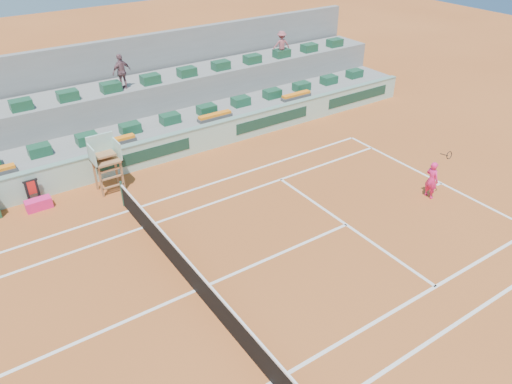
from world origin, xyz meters
TOP-DOWN VIEW (x-y plane):
  - ground at (0.00, 0.00)m, footprint 90.00×90.00m
  - seating_tier_lower at (0.00, 10.70)m, footprint 36.00×4.00m
  - seating_tier_upper at (0.00, 12.30)m, footprint 36.00×2.40m
  - stadium_back_wall at (0.00, 13.90)m, footprint 36.00×0.40m
  - player_bag at (-2.84, 7.59)m, footprint 0.98×0.43m
  - spectator_mid at (2.63, 11.73)m, footprint 1.04×0.62m
  - spectator_right at (11.91, 11.62)m, footprint 1.08×0.82m
  - court_lines at (0.00, 0.00)m, footprint 23.89×11.09m
  - tennis_net at (0.00, 0.00)m, footprint 0.10×11.97m
  - advertising_hoarding at (0.02, 8.50)m, footprint 36.00×0.34m
  - umpire_chair at (0.00, 7.50)m, footprint 1.10×0.90m
  - seat_row_lower at (0.00, 9.80)m, footprint 32.90×0.60m
  - seat_row_upper at (0.00, 11.70)m, footprint 32.90×0.60m
  - flower_planters at (-1.50, 9.00)m, footprint 26.80×0.36m
  - towel_rack at (-2.86, 8.17)m, footprint 0.56×0.09m
  - tennis_player at (10.56, -0.41)m, footprint 0.40×0.86m

SIDE VIEW (x-z plane):
  - ground at x=0.00m, z-range 0.00..0.00m
  - court_lines at x=0.00m, z-range 0.00..0.01m
  - player_bag at x=-2.84m, z-range 0.00..0.43m
  - tennis_net at x=0.00m, z-range -0.02..1.08m
  - seating_tier_lower at x=0.00m, z-range 0.00..1.20m
  - towel_rack at x=-2.86m, z-range 0.09..1.12m
  - advertising_hoarding at x=0.02m, z-range 0.00..1.26m
  - tennis_player at x=10.56m, z-range -0.33..1.94m
  - seating_tier_upper at x=0.00m, z-range 0.00..2.60m
  - flower_planters at x=-1.50m, z-range 1.19..1.47m
  - seat_row_lower at x=0.00m, z-range 1.20..1.64m
  - umpire_chair at x=0.00m, z-range 0.34..2.74m
  - stadium_back_wall at x=0.00m, z-range 0.00..4.40m
  - seat_row_upper at x=0.00m, z-range 2.60..3.04m
  - spectator_right at x=11.91m, z-range 2.60..4.08m
  - spectator_mid at x=2.63m, z-range 2.60..4.27m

